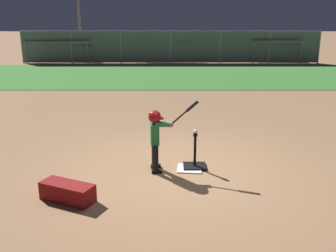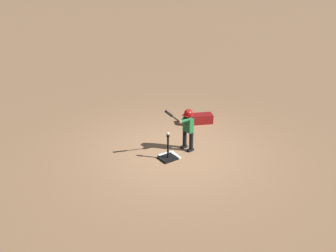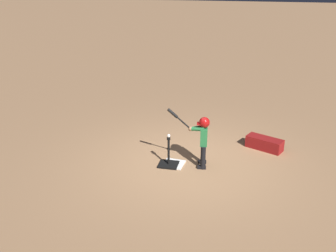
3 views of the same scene
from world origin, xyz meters
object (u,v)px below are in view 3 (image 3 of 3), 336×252
(baseball, at_px, (169,136))
(batting_tee, at_px, (169,161))
(equipment_bag, at_px, (264,143))
(batter_child, at_px, (202,135))

(baseball, bearing_deg, batting_tee, -90.00)
(batting_tee, bearing_deg, equipment_bag, -147.29)
(batting_tee, distance_m, equipment_bag, 2.39)
(batter_child, distance_m, equipment_bag, 1.85)
(equipment_bag, bearing_deg, batter_child, 66.12)
(baseball, xyz_separation_m, equipment_bag, (-2.01, -1.29, -0.55))
(batter_child, distance_m, baseball, 0.70)
(batter_child, xyz_separation_m, baseball, (0.69, 0.13, -0.02))
(batting_tee, relative_size, equipment_bag, 0.78)
(batter_child, height_order, equipment_bag, batter_child)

